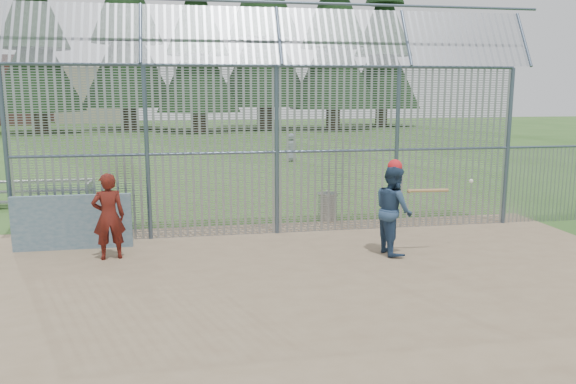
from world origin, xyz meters
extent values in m
plane|color=#2D511E|center=(0.00, 0.00, 0.00)|extent=(120.00, 120.00, 0.00)
cube|color=#756047|center=(0.00, -0.50, 0.01)|extent=(14.00, 10.00, 0.02)
cube|color=#38566B|center=(-4.60, 2.90, 0.62)|extent=(2.50, 0.12, 1.20)
imported|color=navy|center=(2.14, 1.36, 0.96)|extent=(0.77, 0.96, 1.88)
imported|color=maroon|center=(-3.71, 2.01, 0.91)|extent=(0.73, 0.55, 1.79)
imported|color=slate|center=(2.98, 17.59, 0.70)|extent=(0.78, 0.62, 1.40)
sphere|color=red|center=(2.14, 1.36, 1.88)|extent=(0.30, 0.30, 0.30)
cylinder|color=#AA7F4C|center=(2.84, 1.21, 1.38)|extent=(0.85, 0.13, 0.07)
sphere|color=#AA7F4C|center=(2.41, 1.21, 1.38)|extent=(0.09, 0.09, 0.09)
sphere|color=white|center=(3.87, 1.36, 1.53)|extent=(0.09, 0.09, 0.09)
cylinder|color=#92949A|center=(1.56, 4.69, 0.35)|extent=(0.52, 0.52, 0.70)
cylinder|color=#9EA0A5|center=(1.56, 4.69, 0.72)|extent=(0.56, 0.56, 0.05)
sphere|color=#9EA0A5|center=(1.56, 4.69, 0.77)|extent=(0.10, 0.10, 0.10)
cube|color=gray|center=(-6.47, 7.80, 0.20)|extent=(3.00, 0.25, 0.05)
cube|color=slate|center=(-6.47, 8.15, 0.45)|extent=(3.00, 0.25, 0.05)
cube|color=slate|center=(-6.47, 8.50, 0.70)|extent=(3.00, 0.25, 0.05)
cube|color=slate|center=(-5.07, 8.15, 0.35)|extent=(0.06, 0.90, 0.70)
cylinder|color=#47566B|center=(-6.00, 3.50, 2.00)|extent=(0.10, 0.10, 4.00)
cylinder|color=#47566B|center=(-3.00, 3.50, 2.00)|extent=(0.10, 0.10, 4.00)
cylinder|color=#47566B|center=(0.00, 3.50, 2.00)|extent=(0.10, 0.10, 4.00)
cylinder|color=#47566B|center=(3.00, 3.50, 2.00)|extent=(0.10, 0.10, 4.00)
cylinder|color=#47566B|center=(6.00, 3.50, 2.00)|extent=(0.10, 0.10, 4.00)
cylinder|color=#47566B|center=(0.00, 3.50, 4.00)|extent=(12.00, 0.07, 0.07)
cylinder|color=#47566B|center=(0.00, 3.50, 2.00)|extent=(12.00, 0.06, 0.06)
cube|color=gray|center=(0.00, 3.50, 2.00)|extent=(12.00, 0.02, 4.00)
cube|color=gray|center=(0.00, 3.12, 4.65)|extent=(12.00, 0.77, 1.31)
cylinder|color=#47566B|center=(6.00, 3.50, 1.00)|extent=(0.08, 0.08, 2.00)
cylinder|color=#332319|center=(-14.00, 40.00, 1.53)|extent=(1.19, 1.19, 3.06)
cone|color=black|center=(-14.00, 40.00, 10.20)|extent=(7.48, 7.48, 13.94)
cylinder|color=#332319|center=(-7.00, 43.00, 1.71)|extent=(1.33, 1.33, 3.42)
cylinder|color=#332319|center=(-1.00, 39.00, 1.44)|extent=(1.12, 1.12, 2.88)
cone|color=black|center=(-1.00, 39.00, 9.60)|extent=(7.04, 7.04, 13.12)
cylinder|color=#332319|center=(5.00, 42.00, 1.80)|extent=(1.40, 1.40, 3.60)
cylinder|color=#332319|center=(11.00, 40.00, 1.62)|extent=(1.26, 1.26, 3.24)
cone|color=black|center=(11.00, 40.00, 10.80)|extent=(7.92, 7.92, 14.76)
cylinder|color=#332319|center=(17.00, 44.00, 1.53)|extent=(1.19, 1.19, 3.06)
cone|color=black|center=(17.00, 44.00, 10.20)|extent=(7.48, 7.48, 13.94)
cube|color=#B2A58C|center=(-12.00, 58.00, 3.00)|extent=(8.00, 7.00, 6.00)
camera|label=1|loc=(-2.09, -9.61, 3.43)|focal=35.00mm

